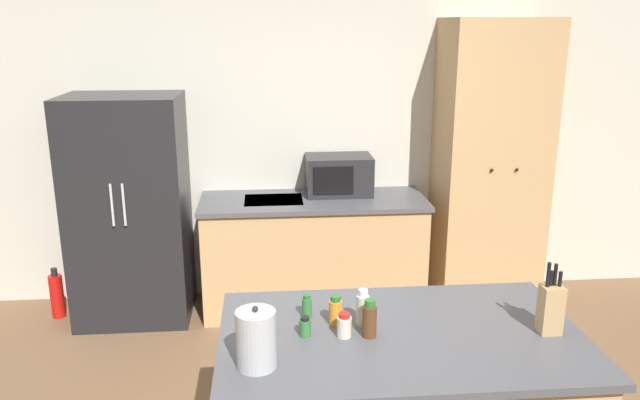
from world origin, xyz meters
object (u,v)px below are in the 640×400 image
Objects in this scene: spice_bottle_orange_cap at (370,320)px; knife_block at (551,308)px; spice_bottle_amber_oil at (306,307)px; kettle at (256,339)px; spice_bottle_short_red at (336,311)px; fire_extinguisher at (57,295)px; spice_bottle_tall_dark at (363,308)px; refrigerator at (130,209)px; pantry_cabinet at (489,166)px; microwave at (339,175)px; spice_bottle_green_herb at (305,327)px; spice_bottle_pale_salt at (344,326)px.

knife_block is at bearing -2.34° from spice_bottle_orange_cap.
kettle is at bearing -118.52° from spice_bottle_amber_oil.
fire_extinguisher is (-1.91, 2.06, -0.79)m from spice_bottle_short_red.
spice_bottle_tall_dark is 0.26m from spice_bottle_amber_oil.
refrigerator is 10.16× the size of spice_bottle_tall_dark.
pantry_cabinet is at bearing 57.99° from spice_bottle_tall_dark.
fire_extinguisher is (-2.03, 2.07, -0.80)m from spice_bottle_tall_dark.
refrigerator reaches higher than knife_block.
microwave is at bearing 86.55° from spice_bottle_orange_cap.
kettle reaches higher than spice_bottle_amber_oil.
fire_extinguisher is at bearing 129.49° from spice_bottle_green_herb.
spice_bottle_tall_dark is 0.42× the size of fire_extinguisher.
spice_bottle_short_red is 1.24× the size of spice_bottle_amber_oil.
refrigerator is 2.58m from kettle.
pantry_cabinet is at bearing 0.66° from fire_extinguisher.
spice_bottle_short_red is (1.31, -2.06, 0.12)m from refrigerator.
fire_extinguisher is at bearing 131.72° from spice_bottle_pale_salt.
spice_bottle_orange_cap is (-0.14, -2.32, -0.06)m from microwave.
microwave is 2.33m from spice_bottle_green_herb.
knife_block reaches higher than spice_bottle_amber_oil.
fire_extinguisher is at bearing -176.26° from microwave.
spice_bottle_green_herb is (-0.26, -0.08, -0.04)m from spice_bottle_tall_dark.
knife_block is at bearing -2.56° from spice_bottle_pale_salt.
spice_bottle_amber_oil is at bearing -127.78° from pantry_cabinet.
spice_bottle_orange_cap is at bearing 177.66° from knife_block.
knife_block reaches higher than kettle.
spice_bottle_pale_salt is 0.11m from spice_bottle_orange_cap.
fire_extinguisher is (-1.57, 2.38, -0.84)m from kettle.
spice_bottle_short_red is 0.18m from spice_bottle_orange_cap.
microwave is 3.01× the size of spice_bottle_orange_cap.
spice_bottle_amber_oil is (-0.13, 0.08, -0.01)m from spice_bottle_short_red.
pantry_cabinet is 2.49m from spice_bottle_tall_dark.
knife_block is 2.96× the size of spice_bottle_amber_oil.
kettle is at bearing -103.70° from microwave.
spice_bottle_pale_salt is at bearing -58.45° from refrigerator.
spice_bottle_amber_oil is (1.19, -1.98, 0.11)m from refrigerator.
refrigerator is at bearing 135.05° from knife_block.
pantry_cabinet is 16.45× the size of spice_bottle_short_red.
knife_block is 1.92× the size of spice_bottle_orange_cap.
spice_bottle_pale_salt is at bearing 177.44° from knife_block.
microwave is 2.33m from spice_bottle_orange_cap.
spice_bottle_amber_oil is at bearing 61.48° from kettle.
pantry_cabinet reaches higher than spice_bottle_orange_cap.
spice_bottle_short_red is 0.12m from spice_bottle_pale_salt.
kettle is (-0.62, -2.52, -0.03)m from microwave.
knife_block is 3.66× the size of spice_bottle_green_herb.
fire_extinguisher is (-1.77, 2.15, -0.77)m from spice_bottle_green_herb.
spice_bottle_green_herb is 0.35× the size of kettle.
spice_bottle_green_herb is at bearing -95.19° from spice_bottle_amber_oil.
pantry_cabinet is at bearing 59.52° from spice_bottle_orange_cap.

